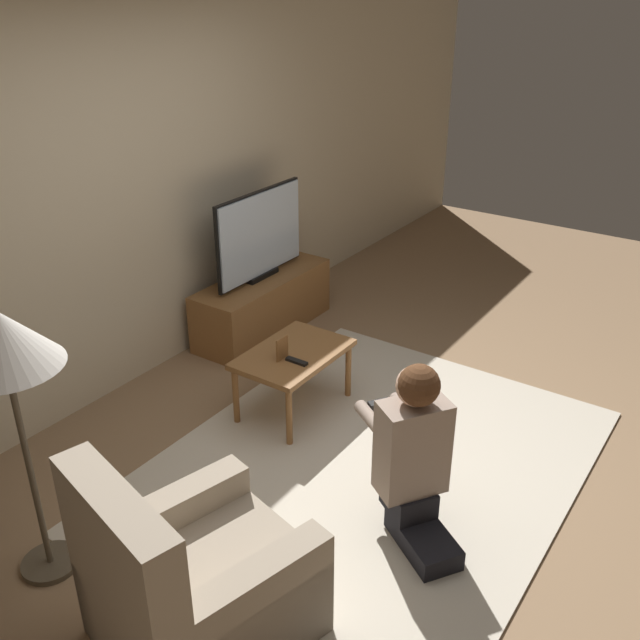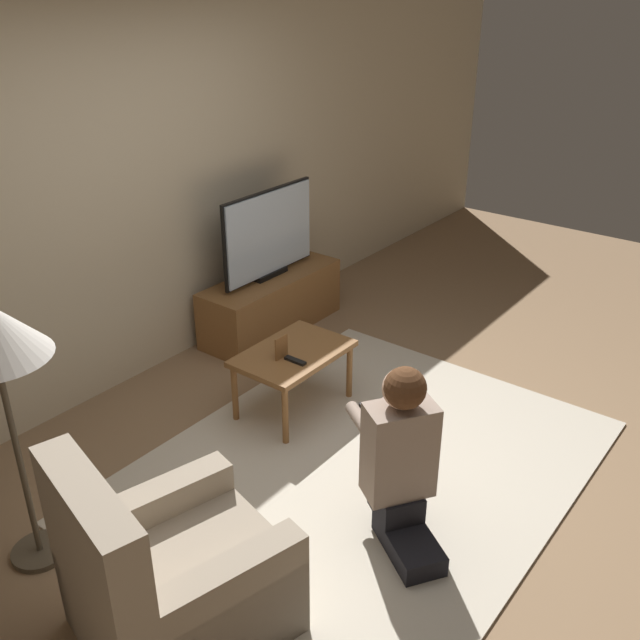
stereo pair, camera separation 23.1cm
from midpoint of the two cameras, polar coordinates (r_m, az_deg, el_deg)
ground_plane at (r=4.27m, az=4.79°, el=-11.91°), size 10.00×10.00×0.00m
wall_back at (r=4.86m, az=-14.26°, el=9.55°), size 10.00×0.06×2.60m
rug at (r=4.27m, az=4.80°, el=-11.83°), size 2.84×2.19×0.02m
tv_stand at (r=5.71m, az=-2.75°, el=1.37°), size 1.25×0.44×0.46m
tv at (r=5.49m, az=-2.91°, el=6.89°), size 0.97×0.08×0.69m
coffee_table at (r=4.58m, az=-0.72°, el=-3.10°), size 0.75×0.50×0.44m
armchair at (r=3.26m, az=-9.70°, el=-20.01°), size 0.98×0.91×0.95m
person_kneeling at (r=3.57m, az=8.33°, el=-10.59°), size 0.64×0.78×0.97m
picture_frame at (r=4.44m, az=-1.64°, el=-2.21°), size 0.11×0.01×0.15m
remote at (r=4.43m, az=-0.50°, el=-3.28°), size 0.04×0.15×0.02m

